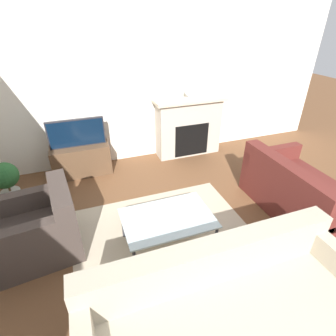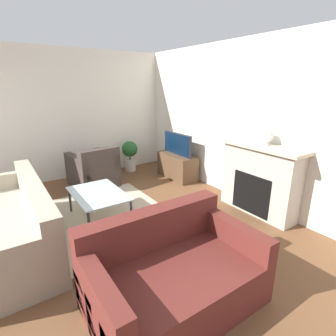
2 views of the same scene
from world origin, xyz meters
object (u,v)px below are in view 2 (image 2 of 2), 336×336
couch_loveseat (172,275)px  armchair_by_window (94,171)px  potted_plant (130,153)px  coffee_table (98,195)px  mantel_clock (265,136)px  tv (177,144)px  couch_sectional (11,227)px

couch_loveseat → armchair_by_window: same height
couch_loveseat → armchair_by_window: 3.39m
armchair_by_window → potted_plant: bearing=-163.1°
coffee_table → mantel_clock: size_ratio=4.20×
potted_plant → mantel_clock: 3.28m
armchair_by_window → couch_loveseat: bearing=76.4°
couch_loveseat → potted_plant: 4.09m
mantel_clock → tv: bearing=-176.9°
mantel_clock → coffee_table: bearing=-119.1°
tv → armchair_by_window: bearing=-108.8°
tv → mantel_clock: size_ratio=3.67×
coffee_table → armchair_by_window: bearing=163.7°
couch_sectional → potted_plant: (-1.97, 2.62, 0.14)m
tv → couch_sectional: bearing=-73.8°
couch_sectional → mantel_clock: mantel_clock is taller
couch_loveseat → potted_plant: (-3.82, 1.45, 0.14)m
tv → couch_loveseat: size_ratio=0.58×
armchair_by_window → potted_plant: (-0.45, 1.04, 0.13)m
armchair_by_window → mantel_clock: 3.32m
couch_sectional → potted_plant: couch_sectional is taller
tv → coffee_table: (0.84, -2.09, -0.38)m
couch_sectional → potted_plant: size_ratio=3.28×
couch_sectional → couch_loveseat: bearing=32.3°
tv → couch_loveseat: 3.52m
armchair_by_window → mantel_clock: bearing=117.5°
couch_sectional → potted_plant: bearing=126.9°
tv → coffee_table: 2.28m
coffee_table → potted_plant: 2.36m
couch_loveseat → coffee_table: size_ratio=1.50×
couch_loveseat → armchair_by_window: bearing=83.0°
mantel_clock → armchair_by_window: bearing=-145.9°
potted_plant → couch_sectional: bearing=-53.1°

